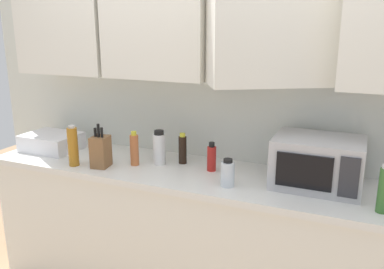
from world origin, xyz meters
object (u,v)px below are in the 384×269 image
Objects in this scene: knife_block at (101,151)px; bottle_spice_jar at (134,149)px; bottle_green_oil at (384,190)px; bottle_red_sauce at (212,158)px; bottle_amber_vinegar at (73,146)px; bottle_soy_dark at (183,149)px; bottle_clear_tall at (228,173)px; dish_rack at (52,142)px; microwave at (318,162)px; bottle_white_jar at (159,148)px.

knife_block reaches higher than bottle_spice_jar.
bottle_green_oil reaches higher than bottle_red_sauce.
bottle_green_oil is 0.90× the size of bottle_amber_vinegar.
knife_block is 0.52m from bottle_soy_dark.
bottle_clear_tall is 0.79× the size of bottle_soy_dark.
bottle_spice_jar is at bearing -3.57° from dish_rack.
dish_rack is (-1.85, -0.05, -0.08)m from microwave.
bottle_soy_dark is at bearing 28.36° from bottle_white_jar.
bottle_amber_vinegar reaches higher than bottle_red_sauce.
microwave is at bearing 10.11° from bottle_amber_vinegar.
dish_rack is at bearing -177.52° from bottle_white_jar.
bottle_red_sauce is at bearing 167.45° from bottle_green_oil.
bottle_green_oil reaches higher than bottle_clear_tall.
bottle_white_jar is 0.36m from bottle_red_sauce.
dish_rack is 2.07× the size of bottle_red_sauce.
microwave is at bearing 1.68° from dish_rack.
knife_block reaches higher than microwave.
microwave is at bearing 5.05° from bottle_spice_jar.
bottle_clear_tall is 0.67m from bottle_spice_jar.
knife_block is at bearing 179.93° from bottle_green_oil.
dish_rack is at bearing -177.48° from bottle_red_sauce.
bottle_white_jar is at bearing 30.95° from bottle_spice_jar.
bottle_clear_tall is (-0.46, -0.20, -0.07)m from microwave.
bottle_clear_tall is 0.56m from bottle_white_jar.
knife_block is 1.77× the size of bottle_clear_tall.
microwave is 1.80× the size of bottle_amber_vinegar.
dish_rack is at bearing 174.04° from bottle_clear_tall.
bottle_green_oil is 0.99m from bottle_red_sauce.
knife_block is at bearing -149.21° from bottle_soy_dark.
microwave is at bearing 0.06° from bottle_red_sauce.
knife_block is 1.64m from bottle_green_oil.
bottle_green_oil is (0.79, -0.02, 0.04)m from bottle_clear_tall.
bottle_amber_vinegar reaches higher than bottle_spice_jar.
bottle_white_jar is at bearing 31.78° from knife_block.
bottle_white_jar is (-0.99, -0.02, -0.03)m from microwave.
bottle_clear_tall is at bearing -8.54° from bottle_spice_jar.
bottle_red_sauce is at bearing -179.94° from microwave.
bottle_amber_vinegar reaches higher than dish_rack.
bottle_soy_dark is at bearing 26.97° from bottle_amber_vinegar.
bottle_red_sauce is (-0.17, 0.20, 0.01)m from bottle_clear_tall.
bottle_red_sauce is at bearing 17.52° from knife_block.
dish_rack is at bearing -178.32° from microwave.
bottle_amber_vinegar is at bearing -155.19° from bottle_spice_jar.
bottle_clear_tall is at bearing -49.19° from bottle_red_sauce.
dish_rack is 2.19m from bottle_green_oil.
microwave is 1.13m from bottle_spice_jar.
bottle_green_oil is at bearing -1.16° from bottle_clear_tall.
knife_block is 0.37m from bottle_white_jar.
bottle_soy_dark is 0.77× the size of bottle_amber_vinegar.
microwave is 2.99× the size of bottle_clear_tall.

